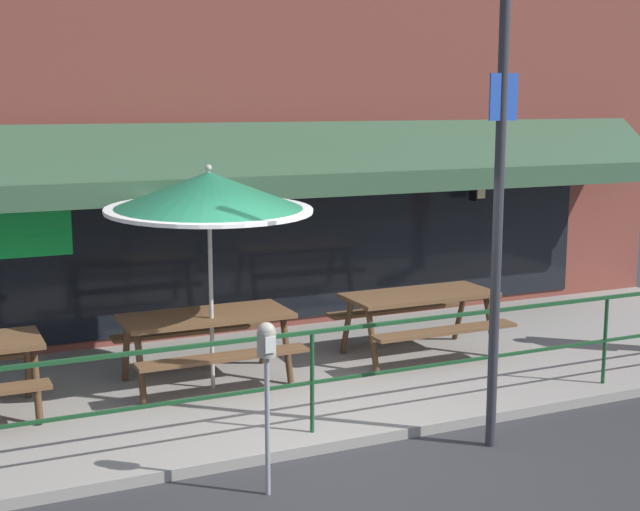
{
  "coord_description": "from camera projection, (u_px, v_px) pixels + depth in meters",
  "views": [
    {
      "loc": [
        -3.2,
        -6.83,
        3.12
      ],
      "look_at": [
        0.68,
        1.6,
        1.5
      ],
      "focal_mm": 50.0,
      "sensor_mm": 36.0,
      "label": 1
    }
  ],
  "objects": [
    {
      "name": "ground_plane",
      "position": [
        326.0,
        454.0,
        7.96
      ],
      "size": [
        120.0,
        120.0,
        0.0
      ],
      "primitive_type": "plane",
      "color": "#2D2D30"
    },
    {
      "name": "patio_deck",
      "position": [
        249.0,
        385.0,
        9.75
      ],
      "size": [
        15.0,
        4.0,
        0.1
      ],
      "primitive_type": "cube",
      "color": "gray",
      "rests_on": "ground"
    },
    {
      "name": "restaurant_building",
      "position": [
        183.0,
        34.0,
        11.07
      ],
      "size": [
        15.0,
        1.6,
        7.92
      ],
      "color": "brown",
      "rests_on": "ground"
    },
    {
      "name": "patio_railing",
      "position": [
        312.0,
        359.0,
        8.1
      ],
      "size": [
        13.84,
        0.04,
        0.97
      ],
      "color": "#194723",
      "rests_on": "patio_deck"
    },
    {
      "name": "picnic_table_centre",
      "position": [
        206.0,
        328.0,
        9.55
      ],
      "size": [
        1.8,
        1.42,
        0.76
      ],
      "color": "brown",
      "rests_on": "patio_deck"
    },
    {
      "name": "picnic_table_right",
      "position": [
        419.0,
        306.0,
        10.59
      ],
      "size": [
        1.8,
        1.42,
        0.76
      ],
      "color": "brown",
      "rests_on": "patio_deck"
    },
    {
      "name": "patio_umbrella_centre",
      "position": [
        209.0,
        193.0,
        9.13
      ],
      "size": [
        2.14,
        2.14,
        2.38
      ],
      "color": "#B7B2A8",
      "rests_on": "patio_deck"
    },
    {
      "name": "parking_meter_far",
      "position": [
        267.0,
        356.0,
        6.95
      ],
      "size": [
        0.15,
        0.16,
        1.42
      ],
      "color": "gray",
      "rests_on": "ground"
    },
    {
      "name": "street_sign_pole",
      "position": [
        499.0,
        202.0,
        7.77
      ],
      "size": [
        0.28,
        0.09,
        4.37
      ],
      "color": "#2D2D33",
      "rests_on": "ground"
    }
  ]
}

